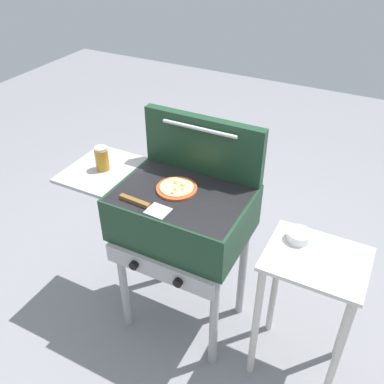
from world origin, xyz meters
name	(u,v)px	position (x,y,z in m)	size (l,w,h in m)	color
ground_plane	(185,316)	(0.00, 0.00, 0.00)	(8.00, 8.00, 0.00)	gray
grill	(180,216)	(-0.01, 0.00, 0.76)	(0.96, 0.53, 0.90)	#193823
grill_lid_open	(203,145)	(0.00, 0.21, 1.05)	(0.63, 0.08, 0.30)	#193823
pizza_cheese	(177,188)	(-0.04, 0.01, 0.91)	(0.20, 0.20, 0.04)	#C64723
sauce_jar	(101,159)	(-0.46, 0.00, 0.96)	(0.07, 0.07, 0.13)	#B77A1E
spatula	(144,205)	(-0.10, -0.18, 0.91)	(0.26, 0.10, 0.02)	#B7BABF
prep_table	(309,293)	(0.66, 0.00, 0.55)	(0.44, 0.36, 0.77)	beige
topping_bowl_near	(299,236)	(0.55, 0.08, 0.79)	(0.11, 0.11, 0.04)	silver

